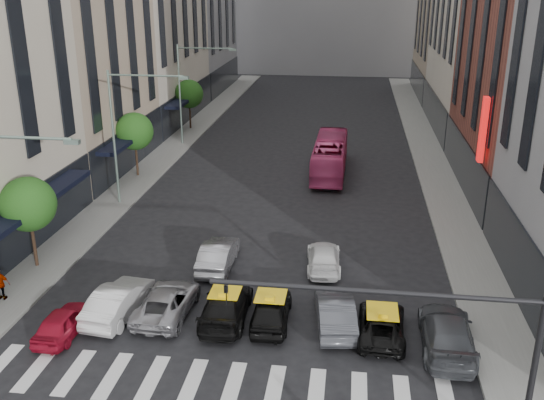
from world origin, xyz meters
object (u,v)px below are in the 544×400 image
at_px(streetlamp_mid, 126,120).
at_px(pedestrian_far, 0,284).
at_px(streetlamp_far, 189,81).
at_px(car_red, 63,322).
at_px(car_white_front, 119,301).
at_px(taxi_left, 226,305).
at_px(taxi_center, 271,309).
at_px(bus, 330,156).

relative_size(streetlamp_mid, pedestrian_far, 5.37).
height_order(streetlamp_far, car_red, streetlamp_far).
bearing_deg(car_white_front, streetlamp_far, -75.22).
xyz_separation_m(taxi_left, pedestrian_far, (-10.99, 0.07, 0.28)).
distance_m(streetlamp_far, pedestrian_far, 30.14).
distance_m(car_red, taxi_center, 9.10).
bearing_deg(taxi_center, car_white_front, 0.97).
relative_size(car_red, bus, 0.36).
bearing_deg(taxi_left, streetlamp_far, -73.84).
xyz_separation_m(car_red, taxi_center, (8.84, 2.15, 0.08)).
height_order(taxi_center, bus, bus).
bearing_deg(bus, streetlamp_mid, 34.94).
bearing_deg(streetlamp_mid, car_red, -80.60).
bearing_deg(pedestrian_far, streetlamp_mid, -100.27).
bearing_deg(car_red, bus, -111.53).
bearing_deg(taxi_left, car_red, 16.69).
bearing_deg(taxi_center, taxi_left, -2.98).
distance_m(streetlamp_far, car_red, 32.51).
bearing_deg(streetlamp_mid, bus, 34.24).
relative_size(streetlamp_mid, car_red, 2.47).
height_order(streetlamp_far, car_white_front, streetlamp_far).
bearing_deg(pedestrian_far, car_red, 147.91).
bearing_deg(streetlamp_mid, streetlamp_far, 90.00).
distance_m(car_white_front, pedestrian_far, 6.06).
relative_size(taxi_left, pedestrian_far, 2.92).
bearing_deg(taxi_center, pedestrian_far, -1.95).
xyz_separation_m(streetlamp_mid, taxi_center, (11.49, -13.82, -5.20)).
bearing_deg(bus, car_red, 67.91).
relative_size(car_red, car_white_front, 0.79).
xyz_separation_m(streetlamp_far, bus, (13.11, -7.08, -4.48)).
distance_m(streetlamp_mid, car_red, 17.03).
distance_m(streetlamp_mid, bus, 16.47).
bearing_deg(taxi_left, streetlamp_mid, -57.02).
height_order(streetlamp_far, bus, streetlamp_far).
height_order(streetlamp_mid, bus, streetlamp_mid).
xyz_separation_m(streetlamp_mid, taxi_left, (9.41, -13.76, -5.19)).
relative_size(car_red, pedestrian_far, 2.18).
bearing_deg(streetlamp_mid, taxi_center, -50.26).
height_order(bus, pedestrian_far, bus).
distance_m(taxi_left, pedestrian_far, 10.99).
bearing_deg(car_white_front, taxi_center, -171.29).
xyz_separation_m(streetlamp_far, pedestrian_far, (-1.57, -29.69, -4.92)).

